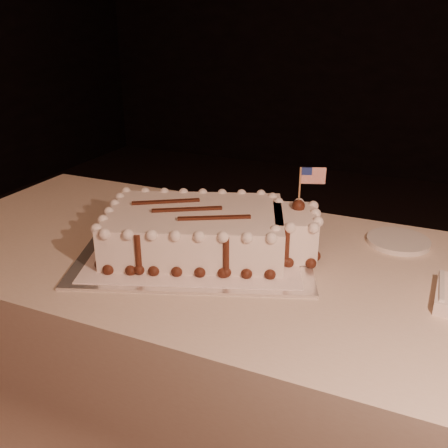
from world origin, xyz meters
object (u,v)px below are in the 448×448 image
at_px(cake_board, 196,250).
at_px(side_plate, 398,241).
at_px(banquet_table, 339,404).
at_px(sheet_cake, 208,230).

bearing_deg(cake_board, side_plate, 8.82).
distance_m(banquet_table, sheet_cake, 0.58).
bearing_deg(side_plate, sheet_cake, -150.31).
height_order(banquet_table, sheet_cake, sheet_cake).
relative_size(banquet_table, sheet_cake, 4.12).
bearing_deg(sheet_cake, banquet_table, -0.03).
xyz_separation_m(banquet_table, sheet_cake, (-0.38, 0.00, 0.44)).
relative_size(cake_board, side_plate, 3.51).
bearing_deg(side_plate, cake_board, -150.81).
bearing_deg(sheet_cake, cake_board, -159.21).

